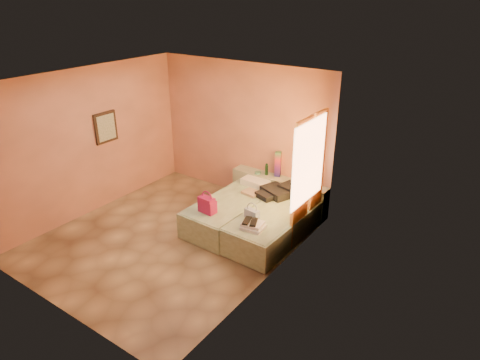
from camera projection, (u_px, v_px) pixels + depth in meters
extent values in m
plane|color=tan|center=(172.00, 238.00, 7.64)|extent=(4.50, 4.50, 0.00)
cube|color=#E89B7B|center=(243.00, 131.00, 8.74)|extent=(4.00, 0.02, 2.80)
cube|color=#E89B7B|center=(89.00, 142.00, 8.10)|extent=(0.02, 4.50, 2.80)
cube|color=#E89B7B|center=(270.00, 196.00, 6.02)|extent=(0.02, 4.50, 2.80)
cube|color=white|center=(159.00, 80.00, 6.48)|extent=(4.00, 4.50, 0.02)
cube|color=beige|center=(309.00, 162.00, 6.92)|extent=(0.02, 1.10, 1.40)
cube|color=#EF9739|center=(301.00, 184.00, 6.98)|extent=(0.05, 0.55, 2.20)
cube|color=#EF9739|center=(317.00, 172.00, 7.43)|extent=(0.05, 0.45, 2.20)
cube|color=#301F15|center=(106.00, 127.00, 8.30)|extent=(0.04, 0.50, 0.60)
cube|color=#B48E3C|center=(311.00, 143.00, 7.89)|extent=(0.25, 0.04, 0.30)
cube|color=#A5B493|center=(279.00, 193.00, 8.57)|extent=(2.05, 0.30, 0.65)
cube|color=#B3D2A9|center=(233.00, 211.00, 8.01)|extent=(0.95, 2.02, 0.50)
cube|color=#B3D2A9|center=(274.00, 225.00, 7.54)|extent=(0.95, 2.02, 0.50)
cylinder|color=#163D25|center=(267.00, 169.00, 8.53)|extent=(0.08, 0.08, 0.23)
cube|color=#B01553|center=(278.00, 164.00, 8.42)|extent=(0.14, 0.14, 0.50)
cylinder|color=#4E8F72|center=(258.00, 173.00, 8.63)|extent=(0.14, 0.14, 0.03)
cube|color=#2A4F36|center=(297.00, 183.00, 8.20)|extent=(0.20, 0.17, 0.03)
cube|color=silver|center=(312.00, 180.00, 8.04)|extent=(0.25, 0.25, 0.25)
cube|color=#B01553|center=(207.00, 205.00, 7.41)|extent=(0.32, 0.20, 0.29)
cube|color=tan|center=(251.00, 193.00, 8.11)|extent=(0.34, 0.29, 0.05)
cube|color=black|center=(279.00, 191.00, 8.01)|extent=(0.75, 0.75, 0.18)
cube|color=#3B5C8F|center=(252.00, 214.00, 7.22)|extent=(0.28, 0.15, 0.17)
cube|color=white|center=(253.00, 226.00, 6.93)|extent=(0.38, 0.33, 0.10)
cube|color=black|center=(250.00, 222.00, 6.93)|extent=(0.27, 0.31, 0.03)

